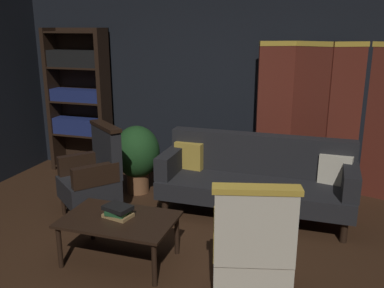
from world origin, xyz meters
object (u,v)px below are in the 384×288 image
(book_black_cloth, at_px, (118,208))
(bookshelf, at_px, (79,98))
(coffee_table, at_px, (119,223))
(armchair_gilt_accent, at_px, (252,248))
(book_tan_leather, at_px, (118,215))
(velvet_couch, at_px, (256,176))
(potted_plant, at_px, (137,154))
(armchair_wing_left, at_px, (94,175))
(book_green_cloth, at_px, (118,212))
(folding_screen, at_px, (327,118))

(book_black_cloth, bearing_deg, bookshelf, 128.66)
(coffee_table, bearing_deg, book_black_cloth, 128.01)
(armchair_gilt_accent, relative_size, book_black_cloth, 4.33)
(book_tan_leather, bearing_deg, bookshelf, 128.66)
(velvet_couch, bearing_deg, potted_plant, 173.58)
(coffee_table, bearing_deg, armchair_wing_left, 132.48)
(armchair_wing_left, height_order, book_black_cloth, armchair_wing_left)
(velvet_couch, distance_m, armchair_gilt_accent, 1.68)
(coffee_table, bearing_deg, book_green_cloth, 128.01)
(velvet_couch, bearing_deg, armchair_wing_left, -159.87)
(bookshelf, xyz_separation_m, velvet_couch, (2.70, -0.74, -0.62))
(book_green_cloth, bearing_deg, book_black_cloth, 0.00)
(folding_screen, height_order, armchair_wing_left, folding_screen)
(folding_screen, relative_size, armchair_wing_left, 1.83)
(potted_plant, distance_m, book_black_cloth, 1.62)
(folding_screen, height_order, book_tan_leather, folding_screen)
(book_tan_leather, relative_size, book_green_cloth, 1.34)
(armchair_wing_left, bearing_deg, armchair_gilt_accent, -28.20)
(armchair_gilt_accent, height_order, book_tan_leather, armchair_gilt_accent)
(book_tan_leather, bearing_deg, armchair_wing_left, 132.61)
(coffee_table, xyz_separation_m, book_tan_leather, (-0.02, 0.02, 0.06))
(velvet_couch, relative_size, armchair_gilt_accent, 2.04)
(book_green_cloth, bearing_deg, velvet_couch, 53.21)
(velvet_couch, distance_m, armchair_wing_left, 1.81)
(bookshelf, xyz_separation_m, armchair_wing_left, (1.00, -1.36, -0.58))
(armchair_gilt_accent, height_order, book_black_cloth, armchair_gilt_accent)
(armchair_wing_left, bearing_deg, book_tan_leather, -47.39)
(book_tan_leather, xyz_separation_m, book_green_cloth, (0.00, 0.00, 0.03))
(armchair_gilt_accent, bearing_deg, bookshelf, 140.74)
(armchair_wing_left, distance_m, book_black_cloth, 1.00)
(potted_plant, relative_size, book_tan_leather, 3.58)
(folding_screen, distance_m, book_tan_leather, 2.86)
(armchair_wing_left, bearing_deg, velvet_couch, 20.13)
(velvet_couch, relative_size, book_black_cloth, 8.82)
(potted_plant, bearing_deg, book_black_cloth, -70.93)
(book_tan_leather, xyz_separation_m, book_black_cloth, (0.00, 0.00, 0.07))
(bookshelf, relative_size, armchair_wing_left, 1.97)
(velvet_couch, bearing_deg, book_black_cloth, -126.79)
(velvet_couch, height_order, coffee_table, velvet_couch)
(folding_screen, height_order, velvet_couch, folding_screen)
(bookshelf, distance_m, velvet_couch, 2.87)
(armchair_gilt_accent, bearing_deg, armchair_wing_left, 151.80)
(armchair_wing_left, relative_size, book_tan_leather, 4.26)
(potted_plant, bearing_deg, coffee_table, -70.61)
(book_black_cloth, bearing_deg, velvet_couch, 53.21)
(book_green_cloth, bearing_deg, folding_screen, 52.17)
(folding_screen, relative_size, book_green_cloth, 10.42)
(armchair_wing_left, height_order, book_tan_leather, armchair_wing_left)
(bookshelf, relative_size, book_tan_leather, 8.40)
(book_green_cloth, bearing_deg, coffee_table, -51.99)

